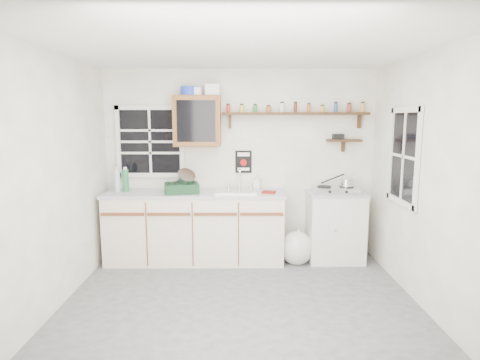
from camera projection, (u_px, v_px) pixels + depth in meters
name	position (u px, v px, depth m)	size (l,w,h in m)	color
room	(240.00, 183.00, 3.84)	(3.64, 3.24, 2.54)	#48484B
main_cabinet	(195.00, 226.00, 5.24)	(2.31, 0.63, 0.92)	beige
right_cabinet	(335.00, 226.00, 5.27)	(0.73, 0.57, 0.91)	silver
sink	(236.00, 191.00, 5.17)	(0.52, 0.44, 0.29)	silver
upper_cabinet	(197.00, 121.00, 5.17)	(0.60, 0.32, 0.65)	brown
upper_cabinet_clutter	(198.00, 91.00, 5.11)	(0.50, 0.24, 0.14)	#1B36B5
spice_shelf	(296.00, 113.00, 5.23)	(1.91, 0.18, 0.34)	#311F0D
secondary_shelf	(342.00, 140.00, 5.30)	(0.45, 0.16, 0.24)	#311F0D
warning_sign	(243.00, 162.00, 5.40)	(0.22, 0.02, 0.30)	black
window_back	(150.00, 142.00, 5.35)	(0.93, 0.03, 0.98)	black
window_right	(404.00, 156.00, 4.36)	(0.03, 0.78, 1.08)	black
water_bottles	(122.00, 180.00, 5.18)	(0.18, 0.09, 0.32)	#A7BCC4
dish_rack	(183.00, 185.00, 5.08)	(0.48, 0.40, 0.31)	black
soap_bottle	(257.00, 182.00, 5.37)	(0.09, 0.09, 0.19)	white
rag	(269.00, 192.00, 5.09)	(0.16, 0.14, 0.02)	maroon
hotplate	(335.00, 190.00, 5.18)	(0.59, 0.33, 0.08)	silver
saucepan	(346.00, 183.00, 5.17)	(0.38, 0.28, 0.18)	silver
trash_bag	(297.00, 248.00, 5.17)	(0.42, 0.38, 0.48)	silver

